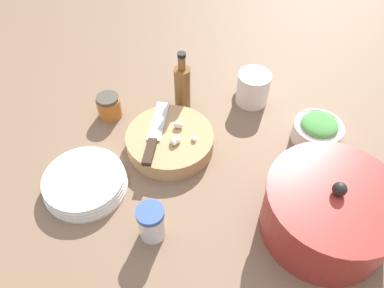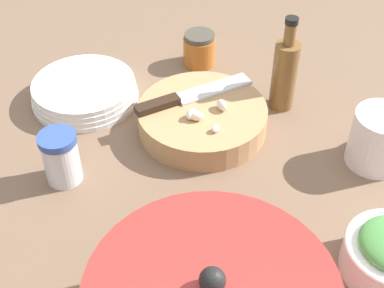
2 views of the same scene
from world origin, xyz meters
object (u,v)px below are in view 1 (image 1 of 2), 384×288
object	(u,v)px
plate_stack	(85,182)
garlic_cloves	(178,136)
chef_knife	(154,135)
oil_bottle	(182,86)
herb_bowl	(318,130)
coffee_mug	(252,88)
honey_jar	(109,106)
cutting_board	(170,141)
spice_jar	(151,223)
stock_pot	(328,212)

from	to	relation	value
plate_stack	garlic_cloves	bearing A→B (deg)	-157.81
chef_knife	oil_bottle	bearing A→B (deg)	75.33
herb_bowl	coffee_mug	distance (m)	0.22
garlic_cloves	honey_jar	xyz separation A→B (m)	(0.18, -0.15, -0.02)
cutting_board	spice_jar	world-z (taller)	spice_jar
garlic_cloves	oil_bottle	distance (m)	0.17
herb_bowl	garlic_cloves	bearing A→B (deg)	0.22
chef_knife	coffee_mug	bearing A→B (deg)	43.00
chef_knife	herb_bowl	size ratio (longest dim) A/B	1.70
herb_bowl	stock_pot	world-z (taller)	stock_pot
cutting_board	stock_pot	xyz separation A→B (m)	(-0.31, 0.27, 0.04)
honey_jar	garlic_cloves	bearing A→B (deg)	139.82
spice_jar	oil_bottle	world-z (taller)	oil_bottle
chef_knife	spice_jar	distance (m)	0.24
cutting_board	coffee_mug	distance (m)	0.29
herb_bowl	coffee_mug	bearing A→B (deg)	-51.18
chef_knife	coffee_mug	size ratio (longest dim) A/B	1.74
herb_bowl	oil_bottle	xyz separation A→B (m)	(0.34, -0.17, 0.04)
chef_knife	honey_jar	world-z (taller)	honey_jar
plate_stack	cutting_board	bearing A→B (deg)	-152.72
honey_jar	oil_bottle	world-z (taller)	oil_bottle
chef_knife	oil_bottle	size ratio (longest dim) A/B	1.23
plate_stack	honey_jar	bearing A→B (deg)	-101.25
cutting_board	coffee_mug	size ratio (longest dim) A/B	1.76
garlic_cloves	herb_bowl	bearing A→B (deg)	-179.78
coffee_mug	honey_jar	bearing A→B (deg)	2.87
garlic_cloves	stock_pot	distance (m)	0.39
coffee_mug	oil_bottle	bearing A→B (deg)	0.88
cutting_board	herb_bowl	size ratio (longest dim) A/B	1.72
cutting_board	oil_bottle	world-z (taller)	oil_bottle
cutting_board	chef_knife	size ratio (longest dim) A/B	1.01
coffee_mug	stock_pot	size ratio (longest dim) A/B	0.47
herb_bowl	plate_stack	size ratio (longest dim) A/B	0.66
spice_jar	plate_stack	size ratio (longest dim) A/B	0.45
spice_jar	cutting_board	bearing A→B (deg)	-102.50
herb_bowl	honey_jar	bearing A→B (deg)	-15.45
garlic_cloves	stock_pot	size ratio (longest dim) A/B	0.28
plate_stack	honey_jar	xyz separation A→B (m)	(-0.05, -0.24, 0.01)
cutting_board	herb_bowl	distance (m)	0.38
cutting_board	honey_jar	bearing A→B (deg)	-40.79
coffee_mug	oil_bottle	world-z (taller)	oil_bottle
honey_jar	oil_bottle	size ratio (longest dim) A/B	0.37
cutting_board	garlic_cloves	size ratio (longest dim) A/B	2.90
oil_bottle	cutting_board	bearing A→B (deg)	73.27
plate_stack	stock_pot	world-z (taller)	stock_pot
spice_jar	honey_jar	xyz separation A→B (m)	(0.10, -0.38, -0.01)
cutting_board	spice_jar	distance (m)	0.25
stock_pot	chef_knife	bearing A→B (deg)	-37.76
herb_bowl	honey_jar	size ratio (longest dim) A/B	1.93
chef_knife	honey_jar	size ratio (longest dim) A/B	3.29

